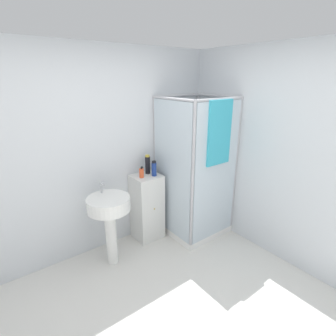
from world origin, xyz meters
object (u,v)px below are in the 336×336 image
object	(u,v)px
soap_dispenser	(142,173)
shampoo_bottle_tall_black	(148,165)
sink	(109,212)
shampoo_bottle_blue	(154,169)

from	to	relation	value
soap_dispenser	shampoo_bottle_tall_black	bearing A→B (deg)	28.10
sink	shampoo_bottle_blue	world-z (taller)	shampoo_bottle_blue
soap_dispenser	shampoo_bottle_blue	world-z (taller)	shampoo_bottle_blue
sink	soap_dispenser	size ratio (longest dim) A/B	6.67
shampoo_bottle_tall_black	shampoo_bottle_blue	xyz separation A→B (m)	(0.02, -0.12, -0.03)
sink	soap_dispenser	xyz separation A→B (m)	(0.56, 0.19, 0.30)
soap_dispenser	shampoo_bottle_blue	size ratio (longest dim) A/B	0.74
shampoo_bottle_tall_black	shampoo_bottle_blue	size ratio (longest dim) A/B	1.27
sink	shampoo_bottle_blue	size ratio (longest dim) A/B	4.96
shampoo_bottle_tall_black	soap_dispenser	bearing A→B (deg)	-151.90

